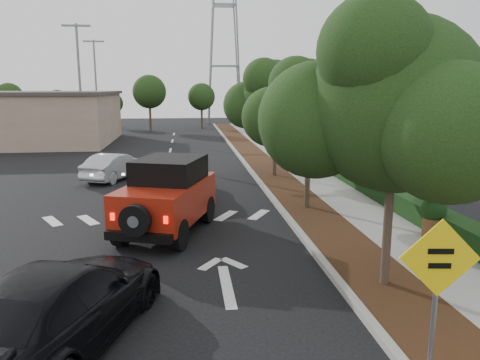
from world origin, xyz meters
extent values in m
plane|color=black|center=(0.00, 0.00, 0.00)|extent=(120.00, 120.00, 0.00)
cube|color=#9E9B93|center=(4.60, 12.00, 0.07)|extent=(0.20, 70.00, 0.15)
cube|color=black|center=(5.60, 12.00, 0.06)|extent=(1.80, 70.00, 0.12)
cube|color=gray|center=(7.50, 12.00, 0.06)|extent=(2.00, 70.00, 0.12)
cube|color=black|center=(8.90, 12.00, 0.40)|extent=(0.80, 70.00, 0.80)
cylinder|color=black|center=(0.13, 5.84, 0.45)|extent=(0.59, 0.95, 0.90)
cylinder|color=black|center=(1.79, 5.28, 0.45)|extent=(0.59, 0.95, 0.90)
cylinder|color=black|center=(-0.79, 3.16, 0.45)|extent=(0.59, 0.95, 0.90)
cylinder|color=black|center=(0.87, 2.59, 0.45)|extent=(0.59, 0.95, 0.90)
cube|color=#9C1D0E|center=(0.50, 4.22, 1.07)|extent=(3.26, 4.60, 1.13)
cube|color=black|center=(0.61, 4.54, 1.99)|extent=(2.51, 2.77, 0.72)
cube|color=#9C1D0E|center=(1.01, 5.72, 0.98)|extent=(2.07, 1.68, 0.92)
cube|color=black|center=(-0.20, 2.16, 0.56)|extent=(1.89, 0.81, 0.25)
cylinder|color=black|center=(-0.25, 2.01, 1.07)|extent=(0.89, 0.51, 0.86)
cube|color=#FF190C|center=(-0.91, 2.47, 1.07)|extent=(0.12, 0.08, 0.20)
cube|color=#FF190C|center=(0.55, 1.98, 1.07)|extent=(0.12, 0.08, 0.20)
imported|color=#B5B8BD|center=(0.50, 9.41, 0.76)|extent=(3.10, 5.74, 1.53)
imported|color=black|center=(-1.15, -2.19, 0.78)|extent=(3.70, 5.76, 1.55)
imported|color=#AEB1B6|center=(-2.42, 13.37, 0.66)|extent=(2.90, 4.23, 1.32)
imported|color=#9EA0A5|center=(-9.27, 25.47, 0.82)|extent=(4.87, 2.10, 1.64)
cylinder|color=slate|center=(4.80, -4.00, 1.30)|extent=(0.09, 0.09, 2.34)
cube|color=yellow|center=(4.80, -4.03, 2.08)|extent=(1.19, 0.18, 1.20)
cube|color=black|center=(4.79, -4.06, 2.19)|extent=(0.38, 0.06, 0.08)
cube|color=black|center=(4.79, -4.06, 1.97)|extent=(0.33, 0.05, 0.08)
cylinder|color=brown|center=(8.40, 2.51, 0.42)|extent=(0.65, 0.65, 0.59)
sphere|color=black|center=(8.40, 2.51, 0.98)|extent=(0.74, 0.74, 0.74)
imported|color=black|center=(8.40, 2.51, 1.07)|extent=(0.68, 0.61, 0.70)
camera|label=1|loc=(1.13, -10.15, 4.55)|focal=35.00mm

